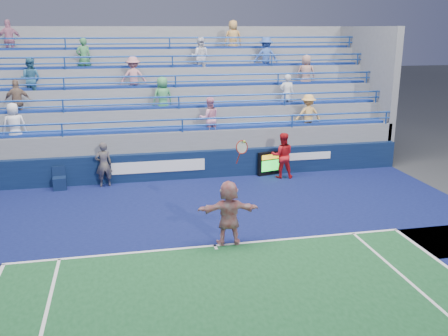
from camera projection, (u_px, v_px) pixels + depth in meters
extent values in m
plane|color=#333538|center=(215.00, 246.00, 13.70)|extent=(120.00, 120.00, 0.00)
cube|color=#0D1345|center=(202.00, 217.00, 15.77)|extent=(18.00, 8.40, 0.02)
cube|color=white|center=(215.00, 245.00, 13.69)|extent=(11.00, 0.10, 0.01)
cube|color=white|center=(216.00, 247.00, 13.60)|extent=(0.08, 0.30, 0.01)
cube|color=#0A1737|center=(184.00, 165.00, 19.67)|extent=(18.00, 0.30, 1.10)
cube|color=white|center=(159.00, 167.00, 19.31)|extent=(3.60, 0.02, 0.45)
cube|color=white|center=(310.00, 156.00, 20.51)|extent=(1.80, 0.02, 0.30)
cube|color=slate|center=(175.00, 148.00, 22.45)|extent=(18.00, 5.60, 1.10)
cube|color=slate|center=(175.00, 140.00, 22.35)|extent=(18.00, 5.60, 1.85)
cube|color=#163497|center=(181.00, 129.00, 19.87)|extent=(17.40, 0.45, 0.10)
cylinder|color=#1D469D|center=(182.00, 119.00, 19.37)|extent=(18.00, 0.07, 0.07)
cube|color=slate|center=(174.00, 130.00, 22.71)|extent=(18.00, 4.60, 2.60)
cube|color=#163497|center=(178.00, 106.00, 20.61)|extent=(17.40, 0.45, 0.10)
cylinder|color=#1D469D|center=(179.00, 97.00, 20.11)|extent=(18.00, 0.07, 0.07)
cube|color=slate|center=(172.00, 120.00, 23.08)|extent=(18.00, 3.60, 3.35)
cube|color=#163497|center=(175.00, 85.00, 21.34)|extent=(17.40, 0.45, 0.10)
cylinder|color=#1D469D|center=(175.00, 76.00, 20.85)|extent=(18.00, 0.07, 0.07)
cube|color=slate|center=(171.00, 110.00, 23.45)|extent=(18.00, 2.60, 4.10)
cube|color=#163497|center=(172.00, 66.00, 22.08)|extent=(17.40, 0.45, 0.10)
cylinder|color=#1D469D|center=(172.00, 56.00, 21.58)|extent=(18.00, 0.07, 0.07)
cube|color=slate|center=(170.00, 101.00, 23.82)|extent=(18.00, 1.60, 4.85)
cube|color=#163497|center=(169.00, 48.00, 22.82)|extent=(17.40, 0.45, 0.10)
cylinder|color=#1D469D|center=(169.00, 38.00, 22.32)|extent=(18.00, 0.07, 0.07)
imported|color=teal|center=(31.00, 79.00, 20.09)|extent=(0.97, 0.84, 1.70)
imported|color=white|center=(200.00, 57.00, 22.23)|extent=(0.95, 0.82, 1.70)
imported|color=#387C47|center=(84.00, 58.00, 21.24)|extent=(0.68, 0.51, 1.70)
imported|color=#C78088|center=(134.00, 77.00, 20.90)|extent=(1.10, 0.63, 1.70)
imported|color=#F7B860|center=(308.00, 115.00, 20.82)|extent=(1.12, 0.67, 1.70)
imported|color=#C982A0|center=(10.00, 40.00, 21.37)|extent=(1.07, 0.64, 1.70)
imported|color=white|center=(14.00, 126.00, 18.53)|extent=(0.95, 0.76, 1.70)
imported|color=tan|center=(233.00, 39.00, 23.31)|extent=(0.86, 0.58, 1.70)
imported|color=#F49EBE|center=(209.00, 118.00, 19.99)|extent=(0.86, 0.69, 1.70)
imported|color=#395CAD|center=(266.00, 56.00, 22.84)|extent=(1.18, 0.79, 1.70)
imported|color=#856A58|center=(18.00, 102.00, 19.28)|extent=(1.02, 0.49, 1.70)
imported|color=#469A5A|center=(163.00, 98.00, 20.38)|extent=(0.95, 0.76, 1.70)
imported|color=silver|center=(287.00, 94.00, 21.44)|extent=(0.69, 0.52, 1.70)
imported|color=tan|center=(306.00, 74.00, 22.41)|extent=(0.95, 0.76, 1.70)
cube|color=black|center=(273.00, 163.00, 20.28)|extent=(1.40, 0.51, 0.97)
cube|color=gold|center=(274.00, 156.00, 20.12)|extent=(1.20, 0.02, 0.19)
cube|color=#19E533|center=(274.00, 165.00, 20.22)|extent=(1.20, 0.02, 0.44)
cube|color=#0C1A3A|center=(60.00, 183.00, 18.43)|extent=(0.51, 0.51, 0.47)
cube|color=#0C1A3A|center=(59.00, 171.00, 18.51)|extent=(0.48, 0.09, 0.37)
imported|color=silver|center=(229.00, 213.00, 13.60)|extent=(1.74, 0.68, 1.83)
torus|color=maroon|center=(242.00, 147.00, 13.17)|extent=(0.38, 0.21, 0.37)
cylinder|color=maroon|center=(238.00, 158.00, 13.24)|extent=(0.08, 0.21, 0.33)
sphere|color=#C8E234|center=(244.00, 142.00, 13.09)|extent=(0.07, 0.07, 0.07)
imported|color=#131434|center=(104.00, 165.00, 18.62)|extent=(0.70, 0.54, 1.72)
imported|color=red|center=(282.00, 155.00, 19.72)|extent=(1.00, 0.84, 1.83)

